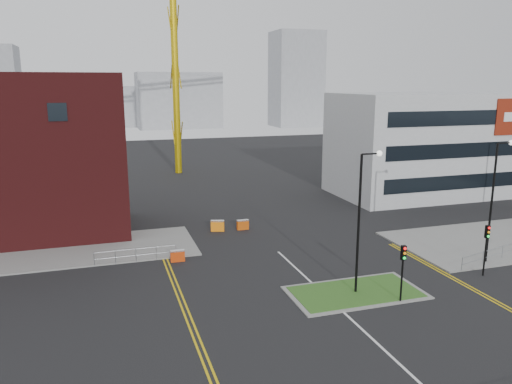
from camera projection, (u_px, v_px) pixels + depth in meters
ground at (399, 364)px, 23.99m from camera, size 200.00×200.00×0.00m
pavement_left at (13, 256)px, 38.58m from camera, size 28.00×8.00×0.12m
island_kerb at (355, 293)px, 32.02m from camera, size 8.60×4.60×0.08m
grass_island at (355, 292)px, 32.02m from camera, size 8.00×4.00×0.12m
office_block at (439, 144)px, 60.12m from camera, size 25.00×12.20×12.00m
streetlamp_island at (362, 211)px, 30.93m from camera, size 1.46×0.36×9.18m
streetlamp_right_near at (495, 192)px, 36.32m from camera, size 1.46×0.36×9.18m
traffic_light_island at (403, 263)px, 30.18m from camera, size 0.28×0.33×3.65m
traffic_light_right at (487, 241)px, 34.40m from camera, size 0.28×0.33×3.65m
railing_left at (136, 253)px, 37.35m from camera, size 6.05×0.05×1.10m
centre_line at (377, 343)px, 25.85m from camera, size 0.15×30.00×0.01m
yellow_left_a at (180, 303)px, 30.65m from camera, size 0.12×24.00×0.01m
yellow_left_b at (185, 302)px, 30.74m from camera, size 0.12×24.00×0.01m
yellow_right_a at (474, 291)px, 32.37m from camera, size 0.12×20.00×0.01m
yellow_right_b at (477, 290)px, 32.46m from camera, size 0.12×20.00×0.01m
skyline_b at (179, 100)px, 146.24m from camera, size 24.00×12.00×16.00m
skyline_c at (296, 79)px, 150.59m from camera, size 14.00×12.00×28.00m
skyline_d at (114, 107)px, 150.69m from camera, size 30.00×12.00×12.00m
barrier_left at (178, 255)px, 37.59m from camera, size 1.07×0.38×0.89m
barrier_mid at (218, 225)px, 45.24m from camera, size 1.26×0.73×1.01m
barrier_right at (243, 224)px, 45.74m from camera, size 1.10×0.39×0.91m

